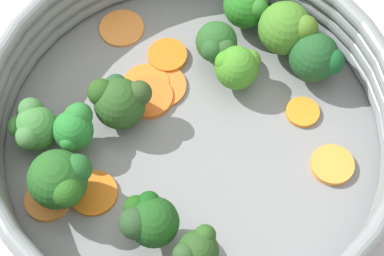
{
  "coord_description": "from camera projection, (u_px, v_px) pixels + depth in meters",
  "views": [
    {
      "loc": [
        -0.11,
        0.21,
        0.48
      ],
      "look_at": [
        0.0,
        0.0,
        0.03
      ],
      "focal_mm": 60.0,
      "sensor_mm": 36.0,
      "label": 1
    }
  ],
  "objects": [
    {
      "name": "skillet_rim_wall",
      "position": [
        192.0,
        120.0,
        0.5
      ],
      "size": [
        0.33,
        0.33,
        0.06
      ],
      "color": "gray",
      "rests_on": "skillet"
    },
    {
      "name": "broccoli_floret_8",
      "position": [
        149.0,
        221.0,
        0.46
      ],
      "size": [
        0.04,
        0.04,
        0.05
      ],
      "color": "#7D9560",
      "rests_on": "skillet"
    },
    {
      "name": "ground_plane",
      "position": [
        192.0,
        143.0,
        0.54
      ],
      "size": [
        4.0,
        4.0,
        0.0
      ],
      "primitive_type": "plane",
      "color": "#BAB9BF"
    },
    {
      "name": "broccoli_floret_6",
      "position": [
        119.0,
        101.0,
        0.51
      ],
      "size": [
        0.05,
        0.04,
        0.05
      ],
      "color": "#6B974F",
      "rests_on": "skillet"
    },
    {
      "name": "skillet",
      "position": [
        192.0,
        140.0,
        0.53
      ],
      "size": [
        0.32,
        0.32,
        0.01
      ],
      "primitive_type": "cylinder",
      "color": "gray",
      "rests_on": "ground_plane"
    },
    {
      "name": "carrot_slice_4",
      "position": [
        146.0,
        84.0,
        0.55
      ],
      "size": [
        0.06,
        0.06,
        0.0
      ],
      "primitive_type": "cylinder",
      "rotation": [
        0.0,
        0.0,
        2.53
      ],
      "color": "orange",
      "rests_on": "skillet"
    },
    {
      "name": "broccoli_floret_0",
      "position": [
        236.0,
        67.0,
        0.53
      ],
      "size": [
        0.04,
        0.04,
        0.04
      ],
      "color": "#5E9856",
      "rests_on": "skillet"
    },
    {
      "name": "carrot_slice_3",
      "position": [
        332.0,
        165.0,
        0.51
      ],
      "size": [
        0.04,
        0.04,
        0.01
      ],
      "primitive_type": "cylinder",
      "rotation": [
        0.0,
        0.0,
        3.16
      ],
      "color": "orange",
      "rests_on": "skillet"
    },
    {
      "name": "broccoli_floret_3",
      "position": [
        289.0,
        28.0,
        0.54
      ],
      "size": [
        0.05,
        0.05,
        0.05
      ],
      "color": "#84AE5F",
      "rests_on": "skillet"
    },
    {
      "name": "carrot_slice_7",
      "position": [
        48.0,
        200.0,
        0.5
      ],
      "size": [
        0.04,
        0.04,
        0.0
      ],
      "primitive_type": "cylinder",
      "rotation": [
        0.0,
        0.0,
        3.15
      ],
      "color": "orange",
      "rests_on": "skillet"
    },
    {
      "name": "broccoli_floret_7",
      "position": [
        74.0,
        127.0,
        0.5
      ],
      "size": [
        0.03,
        0.04,
        0.04
      ],
      "color": "#668956",
      "rests_on": "skillet"
    },
    {
      "name": "carrot_slice_0",
      "position": [
        149.0,
        97.0,
        0.54
      ],
      "size": [
        0.06,
        0.06,
        0.01
      ],
      "primitive_type": "cylinder",
      "rotation": [
        0.0,
        0.0,
        0.6
      ],
      "color": "orange",
      "rests_on": "skillet"
    },
    {
      "name": "broccoli_floret_5",
      "position": [
        315.0,
        56.0,
        0.53
      ],
      "size": [
        0.05,
        0.04,
        0.05
      ],
      "color": "#80A667",
      "rests_on": "skillet"
    },
    {
      "name": "skillet_rivet_left",
      "position": [
        278.0,
        7.0,
        0.59
      ],
      "size": [
        0.01,
        0.01,
        0.01
      ],
      "primitive_type": "sphere",
      "color": "gray",
      "rests_on": "skillet"
    },
    {
      "name": "carrot_slice_1",
      "position": [
        167.0,
        56.0,
        0.56
      ],
      "size": [
        0.05,
        0.05,
        0.01
      ],
      "primitive_type": "cylinder",
      "rotation": [
        0.0,
        0.0,
        0.51
      ],
      "color": "orange",
      "rests_on": "skillet"
    },
    {
      "name": "broccoli_floret_4",
      "position": [
        217.0,
        44.0,
        0.54
      ],
      "size": [
        0.04,
        0.04,
        0.04
      ],
      "color": "#5F8751",
      "rests_on": "skillet"
    },
    {
      "name": "carrot_slice_6",
      "position": [
        93.0,
        193.0,
        0.5
      ],
      "size": [
        0.04,
        0.04,
        0.0
      ],
      "primitive_type": "cylinder",
      "rotation": [
        0.0,
        0.0,
        1.58
      ],
      "color": "orange",
      "rests_on": "skillet"
    },
    {
      "name": "carrot_slice_5",
      "position": [
        303.0,
        112.0,
        0.54
      ],
      "size": [
        0.04,
        0.04,
        0.0
      ],
      "primitive_type": "cylinder",
      "rotation": [
        0.0,
        0.0,
        2.44
      ],
      "color": "orange",
      "rests_on": "skillet"
    },
    {
      "name": "broccoli_floret_9",
      "position": [
        247.0,
        4.0,
        0.56
      ],
      "size": [
        0.04,
        0.04,
        0.05
      ],
      "color": "#65864E",
      "rests_on": "skillet"
    },
    {
      "name": "carrot_slice_2",
      "position": [
        161.0,
        86.0,
        0.55
      ],
      "size": [
        0.06,
        0.06,
        0.0
      ],
      "primitive_type": "cylinder",
      "rotation": [
        0.0,
        0.0,
        3.95
      ],
      "color": "orange",
      "rests_on": "skillet"
    },
    {
      "name": "broccoli_floret_2",
      "position": [
        197.0,
        251.0,
        0.45
      ],
      "size": [
        0.03,
        0.04,
        0.05
      ],
      "color": "#6D9E54",
      "rests_on": "skillet"
    },
    {
      "name": "broccoli_floret_1",
      "position": [
        61.0,
        180.0,
        0.47
      ],
      "size": [
        0.05,
        0.05,
        0.06
      ],
      "color": "#628748",
      "rests_on": "skillet"
    },
    {
      "name": "carrot_slice_8",
      "position": [
        122.0,
        28.0,
        0.58
      ],
      "size": [
        0.06,
        0.06,
        0.0
      ],
      "primitive_type": "cylinder",
      "rotation": [
        0.0,
        0.0,
        2.31
      ],
      "color": "orange",
      "rests_on": "skillet"
    },
    {
      "name": "broccoli_floret_10",
      "position": [
        33.0,
        127.0,
        0.51
      ],
      "size": [
        0.04,
        0.04,
        0.04
      ],
      "color": "#76A55A",
      "rests_on": "skillet"
    }
  ]
}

